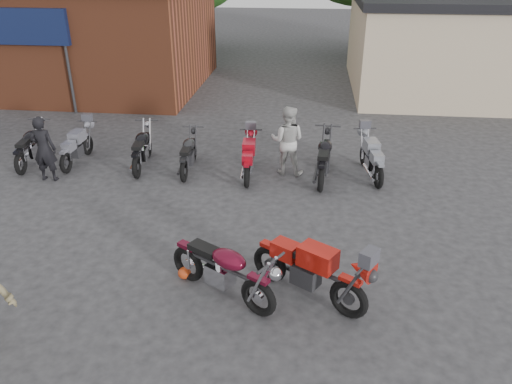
# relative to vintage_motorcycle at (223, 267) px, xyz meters

# --- Properties ---
(ground) EXTENTS (90.00, 90.00, 0.00)m
(ground) POSITION_rel_vintage_motorcycle_xyz_m (-0.44, -0.02, -0.63)
(ground) COLOR #2C2C2E
(brick_building) EXTENTS (12.00, 8.00, 4.00)m
(brick_building) POSITION_rel_vintage_motorcycle_xyz_m (-9.44, 13.98, 1.37)
(brick_building) COLOR brown
(brick_building) RESTS_ON ground
(stucco_building) EXTENTS (10.00, 8.00, 3.50)m
(stucco_building) POSITION_rel_vintage_motorcycle_xyz_m (8.06, 14.98, 1.12)
(stucco_building) COLOR tan
(stucco_building) RESTS_ON ground
(vintage_motorcycle) EXTENTS (2.24, 1.73, 1.26)m
(vintage_motorcycle) POSITION_rel_vintage_motorcycle_xyz_m (0.00, 0.00, 0.00)
(vintage_motorcycle) COLOR #590B1E
(vintage_motorcycle) RESTS_ON ground
(sportbike) EXTENTS (2.25, 1.79, 1.28)m
(sportbike) POSITION_rel_vintage_motorcycle_xyz_m (1.45, 0.13, 0.01)
(sportbike) COLOR red
(sportbike) RESTS_ON ground
(helmet) EXTENTS (0.27, 0.27, 0.22)m
(helmet) POSITION_rel_vintage_motorcycle_xyz_m (-0.81, 0.46, -0.52)
(helmet) COLOR #B93A13
(helmet) RESTS_ON ground
(person_dark) EXTENTS (0.63, 0.42, 1.71)m
(person_dark) POSITION_rel_vintage_motorcycle_xyz_m (-5.32, 4.28, 0.22)
(person_dark) COLOR black
(person_dark) RESTS_ON ground
(person_light) EXTENTS (0.98, 0.81, 1.83)m
(person_light) POSITION_rel_vintage_motorcycle_xyz_m (0.78, 5.39, 0.29)
(person_light) COLOR #B7B6B2
(person_light) RESTS_ON ground
(row_bike_0) EXTENTS (0.89, 2.02, 1.14)m
(row_bike_0) POSITION_rel_vintage_motorcycle_xyz_m (-6.29, 5.25, -0.06)
(row_bike_0) COLOR black
(row_bike_0) RESTS_ON ground
(row_bike_1) EXTENTS (0.64, 1.85, 1.07)m
(row_bike_1) POSITION_rel_vintage_motorcycle_xyz_m (-5.04, 5.45, -0.10)
(row_bike_1) COLOR gray
(row_bike_1) RESTS_ON ground
(row_bike_2) EXTENTS (0.88, 2.07, 1.17)m
(row_bike_2) POSITION_rel_vintage_motorcycle_xyz_m (-3.17, 5.40, -0.05)
(row_bike_2) COLOR black
(row_bike_2) RESTS_ON ground
(row_bike_3) EXTENTS (0.70, 1.89, 1.08)m
(row_bike_3) POSITION_rel_vintage_motorcycle_xyz_m (-1.85, 5.27, -0.09)
(row_bike_3) COLOR black
(row_bike_3) RESTS_ON ground
(row_bike_4) EXTENTS (0.73, 1.93, 1.10)m
(row_bike_4) POSITION_rel_vintage_motorcycle_xyz_m (-0.20, 5.12, -0.08)
(row_bike_4) COLOR #AE0E1E
(row_bike_4) RESTS_ON ground
(row_bike_5) EXTENTS (0.89, 2.20, 1.25)m
(row_bike_5) POSITION_rel_vintage_motorcycle_xyz_m (1.74, 5.18, -0.01)
(row_bike_5) COLOR black
(row_bike_5) RESTS_ON ground
(row_bike_6) EXTENTS (0.96, 2.04, 1.14)m
(row_bike_6) POSITION_rel_vintage_motorcycle_xyz_m (2.97, 5.46, -0.06)
(row_bike_6) COLOR gray
(row_bike_6) RESTS_ON ground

